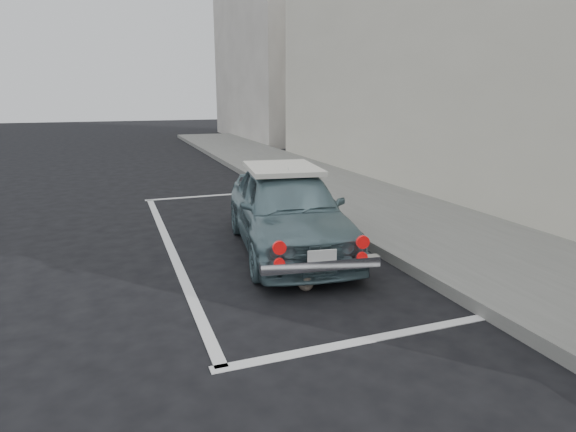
# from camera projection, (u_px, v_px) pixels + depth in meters

# --- Properties ---
(ground) EXTENTS (80.00, 80.00, 0.00)m
(ground) POSITION_uv_depth(u_px,v_px,m) (300.00, 325.00, 4.77)
(ground) COLOR black
(ground) RESTS_ON ground
(sidewalk) EXTENTS (2.80, 40.00, 0.15)m
(sidewalk) POSITION_uv_depth(u_px,v_px,m) (440.00, 233.00, 7.65)
(sidewalk) COLOR slate
(sidewalk) RESTS_ON ground
(shop_building) EXTENTS (3.50, 18.00, 7.00)m
(shop_building) POSITION_uv_depth(u_px,v_px,m) (519.00, 29.00, 9.68)
(shop_building) COLOR beige
(shop_building) RESTS_ON ground
(building_far) EXTENTS (3.50, 10.00, 8.00)m
(building_far) POSITION_uv_depth(u_px,v_px,m) (270.00, 58.00, 24.10)
(building_far) COLOR #ADA69D
(building_far) RESTS_ON ground
(pline_rear) EXTENTS (3.00, 0.12, 0.01)m
(pline_rear) POSITION_uv_depth(u_px,v_px,m) (369.00, 339.00, 4.48)
(pline_rear) COLOR silver
(pline_rear) RESTS_ON ground
(pline_front) EXTENTS (3.00, 0.12, 0.01)m
(pline_front) POSITION_uv_depth(u_px,v_px,m) (214.00, 195.00, 10.84)
(pline_front) COLOR silver
(pline_front) RESTS_ON ground
(pline_side) EXTENTS (0.12, 7.00, 0.01)m
(pline_side) POSITION_uv_depth(u_px,v_px,m) (170.00, 247.00, 7.19)
(pline_side) COLOR silver
(pline_side) RESTS_ON ground
(retro_coupe) EXTENTS (1.92, 3.75, 1.22)m
(retro_coupe) POSITION_uv_depth(u_px,v_px,m) (287.00, 209.00, 6.95)
(retro_coupe) COLOR slate
(retro_coupe) RESTS_ON ground
(cat) EXTENTS (0.27, 0.40, 0.23)m
(cat) POSITION_uv_depth(u_px,v_px,m) (306.00, 282.00, 5.59)
(cat) COLOR #79695C
(cat) RESTS_ON ground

